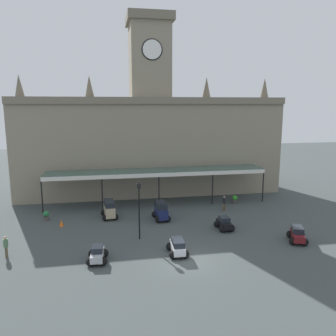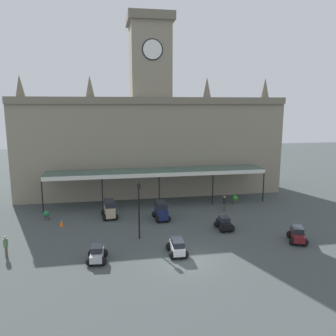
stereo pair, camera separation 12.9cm
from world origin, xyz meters
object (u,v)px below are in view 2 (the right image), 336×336
(planter_near_kerb, at_px, (235,199))
(traffic_cone, at_px, (62,223))
(pedestrian_crossing_forecourt, at_px, (224,203))
(planter_forecourt_centre, at_px, (46,215))
(car_maroon_estate, at_px, (297,235))
(car_navy_van, at_px, (161,212))
(car_beige_van, at_px, (109,210))
(car_white_estate, at_px, (177,247))
(pedestrian_near_entrance, at_px, (6,246))
(victorian_lamppost, at_px, (139,204))
(car_silver_sedan, at_px, (97,255))
(car_black_sedan, at_px, (224,224))

(planter_near_kerb, bearing_deg, traffic_cone, -167.45)
(pedestrian_crossing_forecourt, xyz_separation_m, planter_forecourt_centre, (-18.41, 0.27, -0.42))
(car_maroon_estate, relative_size, car_navy_van, 0.99)
(car_navy_van, bearing_deg, car_beige_van, 163.60)
(pedestrian_crossing_forecourt, xyz_separation_m, planter_near_kerb, (2.21, 2.48, -0.42))
(car_white_estate, height_order, pedestrian_near_entrance, pedestrian_near_entrance)
(victorian_lamppost, bearing_deg, planter_near_kerb, 35.74)
(victorian_lamppost, bearing_deg, car_silver_sedan, -132.98)
(car_beige_van, bearing_deg, planter_near_kerb, 10.01)
(car_navy_van, xyz_separation_m, car_black_sedan, (5.28, -3.74, -0.30))
(car_beige_van, height_order, traffic_cone, car_beige_van)
(pedestrian_crossing_forecourt, bearing_deg, planter_near_kerb, 48.20)
(car_black_sedan, bearing_deg, car_white_estate, -140.36)
(pedestrian_near_entrance, xyz_separation_m, planter_forecourt_centre, (1.55, 8.16, -0.42))
(car_beige_van, distance_m, pedestrian_crossing_forecourt, 12.22)
(car_black_sedan, bearing_deg, traffic_cone, 166.53)
(car_beige_van, distance_m, car_maroon_estate, 17.85)
(car_beige_van, relative_size, victorian_lamppost, 0.49)
(car_silver_sedan, height_order, planter_near_kerb, car_silver_sedan)
(pedestrian_near_entrance, bearing_deg, pedestrian_crossing_forecourt, 21.56)
(car_white_estate, bearing_deg, car_silver_sedan, -178.89)
(car_maroon_estate, xyz_separation_m, car_navy_van, (-10.34, 7.53, 0.24))
(car_navy_van, xyz_separation_m, planter_forecourt_centre, (-11.26, 1.83, -0.32))
(car_silver_sedan, xyz_separation_m, pedestrian_crossing_forecourt, (13.21, 9.84, 0.41))
(car_black_sedan, xyz_separation_m, planter_near_kerb, (4.08, 7.77, -0.01))
(car_silver_sedan, bearing_deg, planter_forecourt_centre, 117.20)
(car_white_estate, distance_m, traffic_cone, 12.42)
(car_silver_sedan, distance_m, pedestrian_near_entrance, 7.04)
(planter_near_kerb, bearing_deg, pedestrian_near_entrance, -154.95)
(car_white_estate, xyz_separation_m, car_black_sedan, (5.34, 4.43, -0.06))
(car_beige_van, distance_m, car_black_sedan, 11.60)
(planter_near_kerb, bearing_deg, car_maroon_estate, -85.18)
(car_navy_van, distance_m, victorian_lamppost, 5.76)
(car_silver_sedan, distance_m, victorian_lamppost, 5.69)
(car_white_estate, distance_m, car_silver_sedan, 6.00)
(car_beige_van, height_order, car_silver_sedan, car_beige_van)
(car_maroon_estate, distance_m, victorian_lamppost, 13.53)
(traffic_cone, height_order, planter_near_kerb, planter_near_kerb)
(car_white_estate, bearing_deg, car_maroon_estate, 3.46)
(car_beige_van, xyz_separation_m, victorian_lamppost, (2.45, -6.07, 2.31))
(traffic_cone, bearing_deg, car_black_sedan, -13.47)
(car_navy_van, height_order, planter_near_kerb, car_navy_van)
(car_maroon_estate, bearing_deg, car_navy_van, 143.92)
(car_maroon_estate, xyz_separation_m, pedestrian_near_entrance, (-23.15, 1.21, 0.34))
(car_black_sedan, bearing_deg, car_navy_van, 144.72)
(car_navy_van, bearing_deg, pedestrian_crossing_forecourt, 12.33)
(planter_near_kerb, xyz_separation_m, planter_forecourt_centre, (-20.62, -2.20, 0.00))
(car_navy_van, height_order, pedestrian_crossing_forecourt, car_navy_van)
(pedestrian_crossing_forecourt, bearing_deg, car_silver_sedan, -143.32)
(car_black_sedan, height_order, pedestrian_near_entrance, pedestrian_near_entrance)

